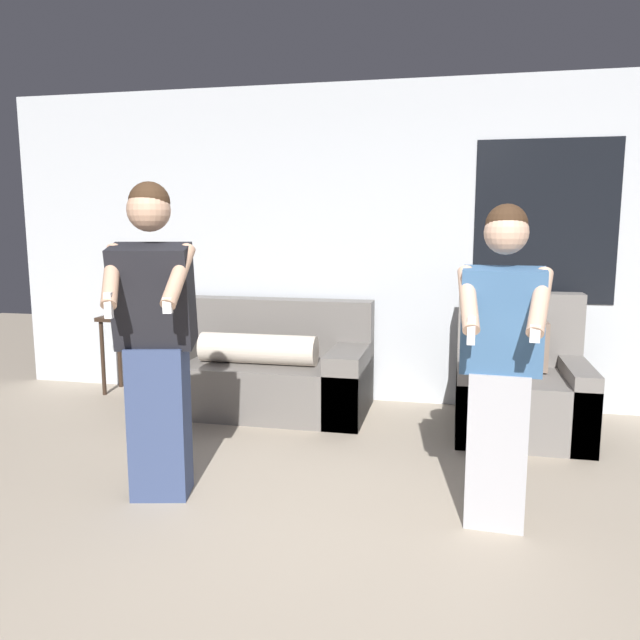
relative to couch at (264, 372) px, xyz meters
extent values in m
plane|color=tan|center=(0.91, -2.62, -0.31)|extent=(14.00, 14.00, 0.00)
cube|color=silver|center=(0.91, 0.47, 1.04)|extent=(6.84, 0.06, 2.70)
cube|color=black|center=(2.22, 0.44, 1.24)|extent=(1.10, 0.01, 1.30)
cube|color=slate|center=(0.00, -0.05, -0.10)|extent=(1.74, 0.88, 0.42)
cube|color=slate|center=(0.00, 0.28, 0.35)|extent=(1.74, 0.22, 0.47)
cube|color=slate|center=(-0.73, -0.05, -0.03)|extent=(0.28, 0.88, 0.56)
cube|color=slate|center=(0.73, -0.05, -0.03)|extent=(0.28, 0.88, 0.56)
cylinder|color=beige|center=(0.00, -0.16, 0.23)|extent=(0.96, 0.24, 0.24)
cube|color=slate|center=(2.03, -0.21, -0.09)|extent=(0.93, 0.91, 0.46)
cube|color=slate|center=(2.03, 0.14, 0.42)|extent=(0.93, 0.20, 0.56)
cube|color=slate|center=(1.66, -0.21, -0.04)|extent=(0.18, 0.91, 0.56)
cube|color=slate|center=(2.41, -0.21, -0.04)|extent=(0.18, 0.91, 0.56)
cube|color=#7A6656|center=(2.03, -0.14, 0.33)|extent=(0.36, 0.14, 0.36)
cube|color=#332319|center=(-1.32, 0.23, 0.38)|extent=(0.53, 0.36, 0.04)
cylinder|color=#332319|center=(-1.55, 0.09, 0.02)|extent=(0.04, 0.04, 0.68)
cylinder|color=#332319|center=(-1.09, 0.09, 0.02)|extent=(0.04, 0.04, 0.68)
cylinder|color=#332319|center=(-1.55, 0.37, 0.02)|extent=(0.04, 0.04, 0.68)
cylinder|color=#332319|center=(-1.09, 0.37, 0.02)|extent=(0.04, 0.04, 0.68)
cube|color=tan|center=(-1.45, 0.21, 0.47)|extent=(0.10, 0.02, 0.17)
cube|color=tan|center=(-1.32, 0.23, 0.46)|extent=(0.13, 0.02, 0.15)
cube|color=tan|center=(-1.19, 0.25, 0.45)|extent=(0.16, 0.02, 0.13)
cube|color=#384770|center=(-0.07, -1.73, 0.12)|extent=(0.36, 0.30, 0.87)
cube|color=black|center=(-0.07, -1.76, 0.84)|extent=(0.48, 0.40, 0.59)
sphere|color=tan|center=(-0.06, -1.78, 1.30)|extent=(0.23, 0.23, 0.23)
sphere|color=#3D2819|center=(-0.06, -1.77, 1.34)|extent=(0.22, 0.22, 0.22)
cylinder|color=tan|center=(-0.20, -1.95, 0.96)|extent=(0.21, 0.36, 0.33)
cube|color=white|center=(-0.14, -2.09, 0.83)|extent=(0.04, 0.04, 0.13)
cylinder|color=tan|center=(0.13, -1.87, 0.96)|extent=(0.10, 0.36, 0.33)
cube|color=white|center=(0.14, -2.02, 0.83)|extent=(0.05, 0.04, 0.08)
cube|color=#B2B2B7|center=(1.77, -1.68, 0.09)|extent=(0.31, 0.26, 0.81)
cube|color=#3D6693|center=(1.77, -1.69, 0.76)|extent=(0.41, 0.28, 0.53)
sphere|color=#DBAD8E|center=(1.77, -1.69, 1.19)|extent=(0.21, 0.21, 0.21)
sphere|color=#3D2819|center=(1.77, -1.68, 1.22)|extent=(0.20, 0.20, 0.20)
cylinder|color=#DBAD8E|center=(1.60, -1.83, 0.87)|extent=(0.12, 0.36, 0.31)
cube|color=white|center=(1.61, -1.98, 0.75)|extent=(0.04, 0.04, 0.13)
cylinder|color=#DBAD8E|center=(1.92, -1.85, 0.87)|extent=(0.16, 0.36, 0.31)
cube|color=white|center=(1.89, -1.99, 0.75)|extent=(0.05, 0.04, 0.08)
camera|label=1|loc=(1.53, -4.86, 1.24)|focal=35.00mm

